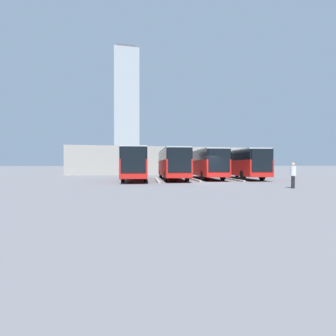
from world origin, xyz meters
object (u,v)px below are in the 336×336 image
pedestrian (293,174)px  bus_1 (205,163)px  bus_2 (172,163)px  bus_0 (240,163)px  bus_3 (135,163)px

pedestrian → bus_1: bearing=-125.9°
bus_1 → bus_2: 4.21m
bus_0 → bus_1: same height
bus_0 → bus_3: size_ratio=1.00×
bus_1 → bus_3: bearing=15.4°
bus_0 → bus_3: (12.43, 0.32, 0.00)m
bus_3 → pedestrian: size_ratio=6.67×
bus_0 → bus_3: bearing=9.5°
bus_2 → bus_0: bearing=-171.9°
pedestrian → bus_2: bearing=-107.9°
bus_2 → pedestrian: bearing=122.5°
bus_1 → pedestrian: bus_1 is taller
bus_0 → bus_2: size_ratio=1.00×
bus_1 → bus_2: (4.14, 0.76, 0.00)m
bus_3 → bus_2: bearing=-167.7°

